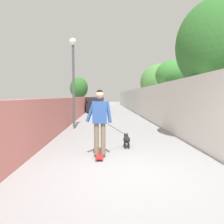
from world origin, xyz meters
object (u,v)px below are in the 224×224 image
object	(u,v)px
car_far	(99,103)
dog	(127,139)
tree_left_near	(79,88)
car_near	(96,105)
tree_right_far	(159,82)
tree_right_mid	(215,46)
person_skateboarder	(100,117)
lamp_post	(73,68)
skateboard	(100,155)
tree_right_distant	(174,75)

from	to	relation	value
car_far	dog	bearing A→B (deg)	-175.77
tree_left_near	car_near	size ratio (longest dim) A/B	0.96
tree_right_far	car_near	bearing A→B (deg)	54.88
tree_right_mid	person_skateboarder	size ratio (longest dim) A/B	2.90
lamp_post	car_near	size ratio (longest dim) A/B	1.14
tree_left_near	tree_right_mid	distance (m)	17.49
tree_right_mid	car_near	xyz separation A→B (m)	(13.96, 4.95, -2.76)
person_skateboarder	tree_right_mid	bearing A→B (deg)	-65.68
skateboard	car_far	size ratio (longest dim) A/B	0.18
tree_right_mid	skateboard	distance (m)	5.63
person_skateboarder	lamp_post	bearing A→B (deg)	16.70
tree_right_mid	lamp_post	size ratio (longest dim) A/B	1.12
tree_right_distant	dog	world-z (taller)	tree_right_distant
tree_right_mid	dog	world-z (taller)	tree_right_mid
tree_right_mid	tree_right_distant	xyz separation A→B (m)	(4.50, -0.08, -0.59)
person_skateboarder	tree_right_distant	bearing A→B (deg)	-33.24
tree_right_far	dog	xyz separation A→B (m)	(-10.83, 3.92, -2.57)
car_far	tree_left_near	bearing A→B (deg)	161.66
tree_right_mid	dog	bearing A→B (deg)	104.35
tree_right_mid	tree_right_far	xyz separation A→B (m)	(10.00, -0.67, -0.63)
dog	car_far	xyz separation A→B (m)	(23.04, 1.70, 0.44)
tree_right_distant	person_skateboarder	xyz separation A→B (m)	(-6.35, 4.16, -1.77)
lamp_post	tree_right_far	bearing A→B (deg)	-41.85
tree_right_far	car_far	distance (m)	13.61
tree_right_mid	car_far	distance (m)	22.92
skateboard	person_skateboarder	world-z (taller)	person_skateboarder
tree_left_near	person_skateboarder	bearing A→B (deg)	-170.69
lamp_post	car_far	bearing A→B (deg)	-1.79
dog	car_far	world-z (taller)	car_far
tree_right_far	person_skateboarder	world-z (taller)	tree_right_far
tree_right_mid	tree_right_far	bearing A→B (deg)	-3.85
tree_right_far	lamp_post	xyz separation A→B (m)	(-6.95, 6.23, 0.25)
skateboard	car_far	world-z (taller)	car_far
person_skateboarder	dog	distance (m)	1.56
tree_right_far	car_near	size ratio (longest dim) A/B	1.11
person_skateboarder	car_near	size ratio (longest dim) A/B	0.44
skateboard	car_near	world-z (taller)	car_near
tree_right_mid	tree_right_far	distance (m)	10.04
tree_left_near	tree_right_distant	bearing A→B (deg)	-148.36
lamp_post	car_near	distance (m)	11.18
tree_left_near	car_near	bearing A→B (deg)	-134.80
skateboard	car_near	xyz separation A→B (m)	(15.80, 0.87, 0.65)
dog	tree_right_far	bearing A→B (deg)	-19.90
tree_left_near	dog	size ratio (longest dim) A/B	2.87
tree_right_far	person_skateboarder	xyz separation A→B (m)	(-11.85, 4.76, -1.73)
lamp_post	dog	world-z (taller)	lamp_post
person_skateboarder	car_near	xyz separation A→B (m)	(15.80, 0.87, -0.40)
car_far	tree_right_distant	bearing A→B (deg)	-164.15
person_skateboarder	car_near	bearing A→B (deg)	3.14
tree_right_mid	skateboard	xyz separation A→B (m)	(-1.85, 4.08, -3.40)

